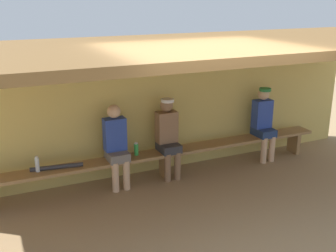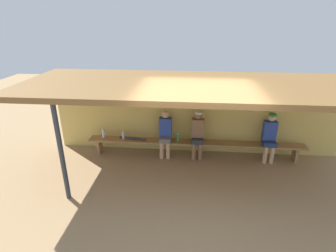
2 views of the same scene
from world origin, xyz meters
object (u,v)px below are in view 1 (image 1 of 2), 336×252
Objects in this scene: water_bottle_clear at (136,149)px; player_rightmost at (264,120)px; bench at (164,155)px; player_shirtless_tan at (116,143)px; player_in_red at (168,134)px; water_bottle_orange at (37,164)px; baseball_bat at (57,167)px.

player_rightmost is at bearing -0.81° from water_bottle_clear.
player_rightmost is 6.26× the size of water_bottle_clear.
bench is 4.49× the size of player_shirtless_tan.
water_bottle_orange is (-2.10, 0.01, -0.17)m from player_in_red.
bench is 4.46× the size of player_in_red.
water_bottle_orange is (-4.02, 0.01, -0.17)m from player_rightmost.
player_in_red is 1.92m from player_rightmost.
player_rightmost is (2.81, 0.00, 0.02)m from player_shirtless_tan.
player_in_red is at bearing -3.66° from water_bottle_clear.
water_bottle_clear is at bearing 0.81° from water_bottle_orange.
water_bottle_clear is at bearing 9.71° from baseball_bat.
water_bottle_orange is (-1.21, 0.01, -0.15)m from player_shirtless_tan.
player_shirtless_tan is 0.96m from baseball_bat.
bench is 27.92× the size of water_bottle_clear.
player_rightmost reaches higher than water_bottle_orange.
player_in_red is 2.10m from water_bottle_orange.
water_bottle_orange is (-2.03, 0.02, 0.19)m from bench.
baseball_bat reaches higher than bench.
player_rightmost is 5.56× the size of water_bottle_orange.
player_shirtless_tan is at bearing -179.97° from player_in_red.
player_shirtless_tan is at bearing -0.65° from water_bottle_orange.
player_in_red reaches higher than water_bottle_clear.
water_bottle_orange is at bearing -179.19° from water_bottle_clear.
water_bottle_clear reaches higher than bench.
player_shirtless_tan is 0.99× the size of player_rightmost.
bench is 4.46× the size of player_rightmost.
player_shirtless_tan is 1.73× the size of baseball_bat.
bench is 1.76m from baseball_bat.
water_bottle_clear is 0.89× the size of water_bottle_orange.
player_in_red reaches higher than player_shirtless_tan.
bench is 7.79× the size of baseball_bat.
player_in_red is at bearing 180.00° from player_rightmost.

